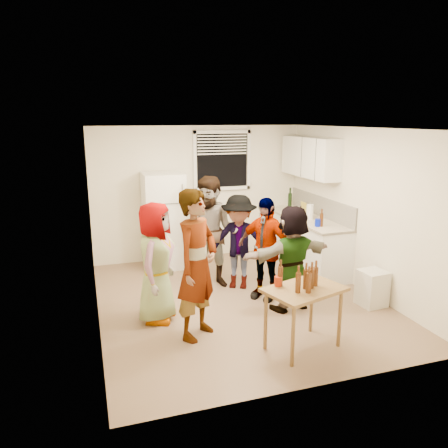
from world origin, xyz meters
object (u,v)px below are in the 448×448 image
object	(u,v)px
trash_bin	(372,289)
guest_orange	(290,308)
wine_bottle	(290,209)
beer_bottle_table	(315,286)
red_cup	(278,286)
serving_table	(302,347)
guest_stripe	(198,335)
kettle	(300,216)
refrigerator	(164,221)
guest_black	(264,297)
guest_grey	(158,319)
guest_back_left	(212,285)
beer_bottle_counter	(321,226)
guest_back_right	(238,287)
blue_cup	(317,226)

from	to	relation	value
trash_bin	guest_orange	bearing A→B (deg)	167.61
wine_bottle	beer_bottle_table	size ratio (longest dim) A/B	1.36
red_cup	guest_orange	xyz separation A→B (m)	(0.61, 0.88, -0.75)
serving_table	guest_stripe	size ratio (longest dim) A/B	0.48
kettle	serving_table	world-z (taller)	kettle
refrigerator	guest_black	world-z (taller)	refrigerator
trash_bin	beer_bottle_table	world-z (taller)	beer_bottle_table
trash_bin	guest_grey	world-z (taller)	trash_bin
kettle	guest_stripe	distance (m)	3.39
wine_bottle	guest_orange	size ratio (longest dim) A/B	0.20
guest_back_left	guest_black	size ratio (longest dim) A/B	1.15
wine_bottle	beer_bottle_counter	distance (m)	1.48
refrigerator	guest_stripe	world-z (taller)	refrigerator
guest_stripe	guest_grey	bearing A→B (deg)	82.28
beer_bottle_counter	refrigerator	bearing A→B (deg)	148.84
refrigerator	trash_bin	xyz separation A→B (m)	(2.52, -2.62, -0.60)
beer_bottle_counter	guest_back_left	distance (m)	2.02
beer_bottle_table	guest_stripe	size ratio (longest dim) A/B	0.12
refrigerator	guest_orange	world-z (taller)	refrigerator
wine_bottle	guest_back_left	xyz separation A→B (m)	(-1.95, -1.22, -0.90)
wine_bottle	guest_black	world-z (taller)	wine_bottle
refrigerator	beer_bottle_table	xyz separation A→B (m)	(1.15, -3.36, -0.10)
guest_stripe	guest_orange	distance (m)	1.49
kettle	beer_bottle_table	world-z (taller)	kettle
guest_stripe	guest_black	distance (m)	1.49
serving_table	guest_orange	world-z (taller)	serving_table
red_cup	guest_back_right	xyz separation A→B (m)	(0.18, 1.86, -0.75)
blue_cup	guest_back_right	world-z (taller)	blue_cup
beer_bottle_table	guest_back_left	distance (m)	2.39
guest_orange	guest_back_left	bearing A→B (deg)	-64.36
trash_bin	red_cup	size ratio (longest dim) A/B	4.50
kettle	guest_orange	world-z (taller)	kettle
beer_bottle_counter	blue_cup	size ratio (longest dim) A/B	1.74
serving_table	guest_black	bearing A→B (deg)	84.25
wine_bottle	red_cup	bearing A→B (deg)	-118.14
red_cup	guest_stripe	distance (m)	1.23
kettle	guest_orange	size ratio (longest dim) A/B	0.15
beer_bottle_table	kettle	bearing A→B (deg)	65.76
kettle	beer_bottle_table	bearing A→B (deg)	-98.42
trash_bin	red_cup	world-z (taller)	red_cup
serving_table	guest_back_left	xyz separation A→B (m)	(-0.45, 2.21, 0.00)
trash_bin	guest_back_right	size ratio (longest dim) A/B	0.35
kettle	wine_bottle	xyz separation A→B (m)	(0.10, 0.65, 0.00)
beer_bottle_counter	guest_stripe	bearing A→B (deg)	-151.95
blue_cup	guest_back_left	xyz separation A→B (m)	(-1.74, 0.22, -0.90)
red_cup	serving_table	bearing A→B (deg)	-30.15
guest_back_left	refrigerator	bearing A→B (deg)	145.74
guest_back_right	wine_bottle	bearing A→B (deg)	70.55
trash_bin	guest_stripe	world-z (taller)	trash_bin
trash_bin	red_cup	bearing A→B (deg)	-160.80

